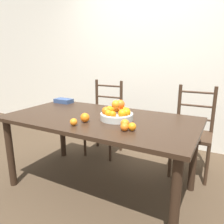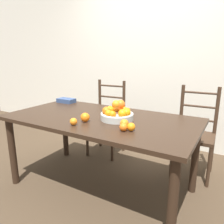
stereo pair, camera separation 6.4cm
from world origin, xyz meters
name	(u,v)px [view 2 (the right image)]	position (x,y,z in m)	size (l,w,h in m)	color
ground_plane	(101,186)	(0.00, 0.00, 0.00)	(12.00, 12.00, 0.00)	#423323
wall_back	(156,58)	(0.00, 1.51, 1.30)	(8.00, 0.06, 2.60)	silver
dining_table	(100,126)	(0.00, 0.00, 0.67)	(1.84, 0.97, 0.76)	black
fruit_bowl	(117,113)	(0.18, 0.01, 0.82)	(0.31, 0.31, 0.19)	#B2B7B2
orange_loose_0	(131,127)	(0.43, -0.21, 0.79)	(0.07, 0.07, 0.07)	orange
orange_loose_1	(74,122)	(-0.06, -0.32, 0.79)	(0.06, 0.06, 0.06)	orange
orange_loose_2	(85,117)	(-0.03, -0.20, 0.80)	(0.08, 0.08, 0.08)	orange
orange_loose_3	(124,124)	(0.35, -0.17, 0.80)	(0.07, 0.07, 0.07)	orange
orange_loose_4	(123,127)	(0.38, -0.24, 0.79)	(0.06, 0.06, 0.06)	orange
chair_left	(107,120)	(-0.40, 0.78, 0.47)	(0.44, 0.43, 1.01)	#382619
chair_right	(195,135)	(0.76, 0.78, 0.47)	(0.44, 0.42, 1.01)	#382619
book_stack	(66,100)	(-0.75, 0.36, 0.79)	(0.22, 0.13, 0.05)	#334770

